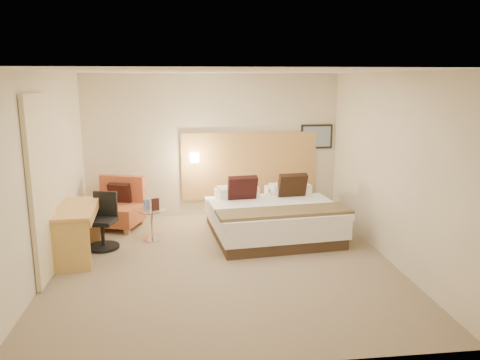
{
  "coord_description": "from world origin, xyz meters",
  "views": [
    {
      "loc": [
        -0.52,
        -6.32,
        2.61
      ],
      "look_at": [
        0.28,
        0.45,
        1.12
      ],
      "focal_mm": 35.0,
      "sensor_mm": 36.0,
      "label": 1
    }
  ],
  "objects": [
    {
      "name": "lounge_chair",
      "position": [
        -1.74,
        1.9,
        0.35
      ],
      "size": [
        1.03,
        0.96,
        0.89
      ],
      "color": "tan",
      "rests_on": "floor"
    },
    {
      "name": "floor",
      "position": [
        0.0,
        0.0,
        -0.01
      ],
      "size": [
        4.8,
        5.0,
        0.02
      ],
      "primitive_type": "cube",
      "color": "#7E6C55",
      "rests_on": "ground"
    },
    {
      "name": "side_table",
      "position": [
        -1.09,
        1.13,
        0.28
      ],
      "size": [
        0.59,
        0.59,
        0.51
      ],
      "color": "silver",
      "rests_on": "floor"
    },
    {
      "name": "art_frame",
      "position": [
        2.02,
        2.48,
        1.5
      ],
      "size": [
        0.62,
        0.03,
        0.47
      ],
      "primitive_type": "cube",
      "color": "black",
      "rests_on": "wall_back"
    },
    {
      "name": "curtain",
      "position": [
        -2.36,
        -0.25,
        1.22
      ],
      "size": [
        0.06,
        0.9,
        2.42
      ],
      "primitive_type": "cube",
      "color": "beige",
      "rests_on": "wall_left"
    },
    {
      "name": "headboard_panel",
      "position": [
        0.7,
        2.47,
        0.95
      ],
      "size": [
        2.6,
        0.04,
        1.3
      ],
      "primitive_type": "cube",
      "color": "#BE8A4A",
      "rests_on": "wall_back"
    },
    {
      "name": "menu_folder",
      "position": [
        -1.02,
        1.12,
        0.61
      ],
      "size": [
        0.13,
        0.09,
        0.2
      ],
      "primitive_type": "cube",
      "rotation": [
        0.0,
        0.0,
        0.38
      ],
      "color": "#331815",
      "rests_on": "side_table"
    },
    {
      "name": "art_canvas",
      "position": [
        2.02,
        2.46,
        1.5
      ],
      "size": [
        0.54,
        0.01,
        0.39
      ],
      "primitive_type": "cube",
      "color": "#768EA3",
      "rests_on": "wall_back"
    },
    {
      "name": "bottle_a",
      "position": [
        -1.19,
        1.14,
        0.6
      ],
      "size": [
        0.07,
        0.07,
        0.18
      ],
      "primitive_type": "cylinder",
      "rotation": [
        0.0,
        0.0,
        0.38
      ],
      "color": "#8096C7",
      "rests_on": "side_table"
    },
    {
      "name": "bottle_b",
      "position": [
        -1.14,
        1.17,
        0.6
      ],
      "size": [
        0.07,
        0.07,
        0.18
      ],
      "primitive_type": "cylinder",
      "rotation": [
        0.0,
        0.0,
        0.38
      ],
      "color": "#86A6D0",
      "rests_on": "side_table"
    },
    {
      "name": "desk_chair",
      "position": [
        -1.82,
        0.85,
        0.36
      ],
      "size": [
        0.59,
        0.59,
        0.87
      ],
      "color": "black",
      "rests_on": "floor"
    },
    {
      "name": "ceiling",
      "position": [
        0.0,
        0.0,
        2.71
      ],
      "size": [
        4.8,
        5.0,
        0.02
      ],
      "primitive_type": "cube",
      "color": "white",
      "rests_on": "floor"
    },
    {
      "name": "wall_front",
      "position": [
        0.0,
        -2.51,
        1.35
      ],
      "size": [
        4.8,
        0.02,
        2.7
      ],
      "primitive_type": "cube",
      "color": "beige",
      "rests_on": "floor"
    },
    {
      "name": "desk",
      "position": [
        -2.11,
        0.49,
        0.61
      ],
      "size": [
        0.65,
        1.27,
        0.77
      ],
      "color": "tan",
      "rests_on": "floor"
    },
    {
      "name": "wall_right",
      "position": [
        2.41,
        0.0,
        1.35
      ],
      "size": [
        0.02,
        5.0,
        2.7
      ],
      "primitive_type": "cube",
      "color": "beige",
      "rests_on": "floor"
    },
    {
      "name": "bed",
      "position": [
        0.9,
        1.14,
        0.32
      ],
      "size": [
        2.22,
        2.18,
        1.0
      ],
      "color": "#39281C",
      "rests_on": "floor"
    },
    {
      "name": "wall_left",
      "position": [
        -2.41,
        0.0,
        1.35
      ],
      "size": [
        0.02,
        5.0,
        2.7
      ],
      "primitive_type": "cube",
      "color": "beige",
      "rests_on": "floor"
    },
    {
      "name": "lamp_arm",
      "position": [
        -0.35,
        2.42,
        1.15
      ],
      "size": [
        0.02,
        0.12,
        0.02
      ],
      "primitive_type": "cylinder",
      "rotation": [
        1.57,
        0.0,
        0.0
      ],
      "color": "white",
      "rests_on": "wall_back"
    },
    {
      "name": "lamp_shade",
      "position": [
        -0.35,
        2.36,
        1.15
      ],
      "size": [
        0.15,
        0.15,
        0.15
      ],
      "primitive_type": "cube",
      "color": "#FFEDC6",
      "rests_on": "wall_back"
    },
    {
      "name": "wall_back",
      "position": [
        0.0,
        2.51,
        1.35
      ],
      "size": [
        4.8,
        0.02,
        2.7
      ],
      "primitive_type": "cube",
      "color": "beige",
      "rests_on": "floor"
    }
  ]
}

